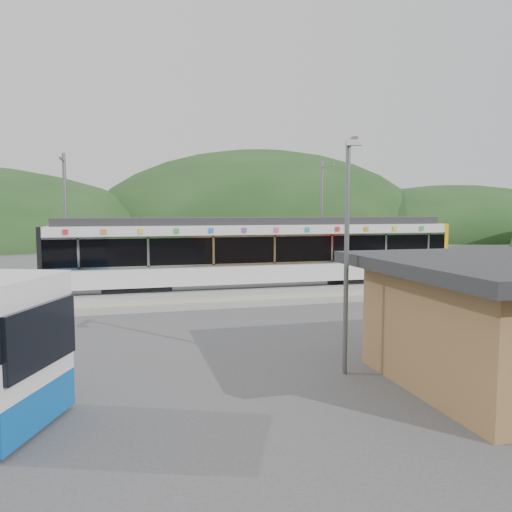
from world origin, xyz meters
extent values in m
plane|color=#4C4C4F|center=(0.00, 0.00, 0.00)|extent=(120.00, 120.00, 0.00)
ellipsoid|color=#1E3D19|center=(16.00, 54.00, 0.00)|extent=(52.00, 39.00, 26.00)
ellipsoid|color=#1E3D19|center=(45.00, 48.00, 0.00)|extent=(44.00, 33.00, 16.00)
cube|color=#9E9E99|center=(0.00, 3.30, 0.15)|extent=(26.00, 3.20, 0.30)
cube|color=yellow|center=(0.00, 2.00, 0.30)|extent=(26.00, 0.10, 0.01)
cube|color=black|center=(-3.61, 6.00, 0.30)|extent=(3.20, 2.20, 0.56)
cube|color=black|center=(8.39, 6.00, 0.30)|extent=(3.20, 2.20, 0.56)
cube|color=silver|center=(2.39, 6.00, 1.04)|extent=(20.00, 2.90, 0.92)
cube|color=black|center=(2.39, 6.00, 2.23)|extent=(20.00, 2.96, 1.45)
cube|color=silver|center=(2.39, 4.50, 1.55)|extent=(20.00, 0.05, 0.10)
cube|color=silver|center=(2.39, 4.50, 2.90)|extent=(20.00, 0.05, 0.10)
cube|color=silver|center=(2.39, 6.00, 3.17)|extent=(20.00, 2.90, 0.45)
cube|color=#2D2D30|center=(2.39, 6.00, 3.58)|extent=(19.40, 2.50, 0.36)
cube|color=#DCA30B|center=(12.51, 6.00, 1.90)|extent=(0.24, 2.92, 3.00)
cube|color=black|center=(-7.71, 6.00, 1.90)|extent=(0.20, 2.92, 3.00)
cube|color=silver|center=(-6.11, 4.50, 2.23)|extent=(0.10, 0.05, 1.35)
cube|color=silver|center=(-3.11, 4.50, 2.23)|extent=(0.10, 0.05, 1.35)
cube|color=silver|center=(-0.11, 4.50, 2.23)|extent=(0.10, 0.05, 1.35)
cube|color=silver|center=(2.89, 4.50, 2.23)|extent=(0.10, 0.05, 1.35)
cube|color=silver|center=(5.89, 4.50, 2.23)|extent=(0.10, 0.05, 1.35)
cube|color=silver|center=(8.89, 4.50, 2.23)|extent=(0.10, 0.05, 1.35)
cube|color=silver|center=(11.39, 4.50, 2.23)|extent=(0.10, 0.05, 1.35)
cube|color=red|center=(-6.61, 4.51, 3.18)|extent=(0.22, 0.04, 0.22)
cube|color=orange|center=(-5.01, 4.51, 3.18)|extent=(0.22, 0.04, 0.22)
cube|color=yellow|center=(-3.41, 4.51, 3.18)|extent=(0.22, 0.04, 0.22)
cube|color=green|center=(-1.81, 4.51, 3.18)|extent=(0.22, 0.04, 0.22)
cube|color=blue|center=(-0.21, 4.51, 3.18)|extent=(0.22, 0.04, 0.22)
cube|color=purple|center=(1.39, 4.51, 3.18)|extent=(0.22, 0.04, 0.22)
cube|color=#E54C8C|center=(2.99, 4.51, 3.18)|extent=(0.22, 0.04, 0.22)
cube|color=#19A5A5|center=(4.59, 4.51, 3.18)|extent=(0.22, 0.04, 0.22)
cube|color=red|center=(6.19, 4.51, 3.18)|extent=(0.22, 0.04, 0.22)
cube|color=orange|center=(7.79, 4.51, 3.18)|extent=(0.22, 0.04, 0.22)
cube|color=yellow|center=(9.39, 4.51, 3.18)|extent=(0.22, 0.04, 0.22)
cube|color=green|center=(10.99, 4.51, 3.18)|extent=(0.22, 0.04, 0.22)
cylinder|color=slate|center=(-7.00, 8.60, 3.50)|extent=(0.18, 0.18, 7.00)
cube|color=slate|center=(-7.00, 7.80, 6.60)|extent=(0.08, 1.80, 0.08)
cylinder|color=slate|center=(7.00, 8.60, 3.50)|extent=(0.18, 0.18, 7.00)
cube|color=slate|center=(7.00, 7.80, 6.60)|extent=(0.08, 1.80, 0.08)
cylinder|color=slate|center=(1.13, -7.25, 2.90)|extent=(0.12, 0.12, 5.80)
cube|color=slate|center=(1.13, -7.68, 5.71)|extent=(0.38, 0.96, 0.12)
cube|color=silver|center=(1.13, -8.12, 5.63)|extent=(0.39, 0.27, 0.12)
camera|label=1|loc=(-4.21, -18.52, 4.11)|focal=35.00mm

